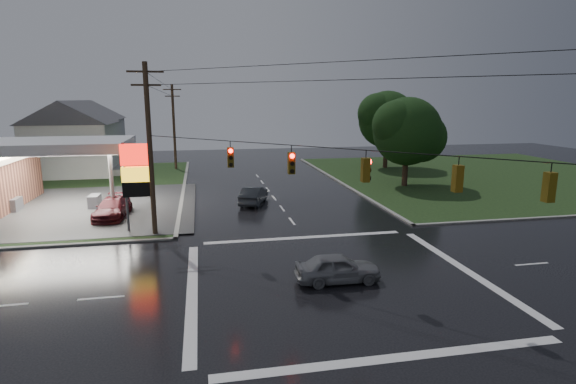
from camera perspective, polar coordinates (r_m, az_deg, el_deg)
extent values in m
plane|color=black|center=(22.74, 6.17, -10.98)|extent=(120.00, 120.00, 0.00)
cube|color=black|center=(56.92, 23.77, 1.92)|extent=(36.00, 36.00, 0.08)
cube|color=#2D2D2D|center=(41.30, -30.07, -1.99)|extent=(26.00, 18.00, 0.02)
cylinder|color=silver|center=(36.18, -21.46, 0.95)|extent=(0.30, 0.30, 5.00)
cylinder|color=silver|center=(42.01, -20.05, 2.45)|extent=(0.30, 0.30, 5.00)
cube|color=silver|center=(39.91, -28.10, 5.24)|extent=(12.00, 8.00, 0.80)
cube|color=white|center=(39.95, -28.04, 4.65)|extent=(11.40, 7.40, 0.04)
cube|color=#59595E|center=(41.55, -31.44, -1.41)|extent=(0.80, 1.60, 1.10)
cube|color=#59595E|center=(39.83, -23.34, -1.13)|extent=(0.80, 1.60, 1.10)
cylinder|color=#59595E|center=(31.44, -19.91, 0.47)|extent=(0.16, 0.16, 6.00)
cylinder|color=#59595E|center=(31.22, -17.01, 0.59)|extent=(0.16, 0.16, 6.00)
cube|color=red|center=(30.99, -18.73, 4.52)|extent=(2.00, 0.35, 1.40)
cube|color=yellow|center=(31.17, -18.57, 2.15)|extent=(2.00, 0.35, 1.00)
cube|color=black|center=(31.34, -18.45, 0.35)|extent=(2.00, 0.35, 1.00)
cylinder|color=#382619|center=(29.85, -17.10, 4.95)|extent=(0.32, 0.32, 11.00)
cube|color=#382619|center=(29.72, -17.69, 14.37)|extent=(2.20, 0.12, 0.12)
cube|color=#382619|center=(29.69, -17.59, 12.83)|extent=(1.80, 0.12, 0.12)
cylinder|color=#382619|center=(58.20, -14.27, 7.92)|extent=(0.32, 0.32, 10.50)
cube|color=#382619|center=(58.10, -14.51, 12.49)|extent=(2.20, 0.12, 0.12)
cube|color=#382619|center=(58.09, -14.47, 11.71)|extent=(1.80, 0.12, 0.12)
cube|color=#59470C|center=(25.01, -7.31, 4.39)|extent=(0.34, 0.34, 1.10)
cylinder|color=#FF0C07|center=(24.76, -7.30, 5.20)|extent=(0.22, 0.08, 0.22)
cube|color=#59470C|center=(22.58, 0.43, 3.70)|extent=(0.34, 0.34, 1.10)
cylinder|color=#FF0C07|center=(22.33, 0.54, 4.59)|extent=(0.22, 0.08, 0.22)
cube|color=#59470C|center=(20.65, 9.81, 2.77)|extent=(0.34, 0.34, 1.10)
cylinder|color=#FF0C07|center=(20.67, 10.37, 3.82)|extent=(0.08, 0.22, 0.22)
cube|color=#59470C|center=(19.38, 20.73, 1.60)|extent=(0.34, 0.34, 1.10)
cylinder|color=#FF0C07|center=(19.49, 20.50, 2.80)|extent=(0.22, 0.08, 0.22)
cube|color=#59470C|center=(18.94, 30.23, 0.53)|extent=(0.34, 0.34, 1.10)
cylinder|color=#FF0C07|center=(19.02, 29.96, 1.77)|extent=(0.22, 0.08, 0.22)
cube|color=silver|center=(58.17, -25.68, 4.90)|extent=(9.00, 8.00, 6.00)
cube|color=gray|center=(57.39, -20.33, 2.62)|extent=(1.60, 4.80, 0.80)
cube|color=silver|center=(70.02, -24.07, 6.00)|extent=(9.00, 8.00, 6.00)
cube|color=gray|center=(69.29, -19.61, 4.12)|extent=(1.60, 4.80, 0.80)
cylinder|color=black|center=(47.09, 14.69, 3.74)|extent=(0.56, 0.56, 5.04)
sphere|color=black|center=(46.79, 14.89, 7.45)|extent=(6.80, 6.80, 6.80)
sphere|color=black|center=(47.86, 16.54, 6.69)|extent=(5.10, 5.10, 5.10)
sphere|color=black|center=(45.80, 13.61, 8.33)|extent=(4.76, 4.76, 4.76)
cylinder|color=black|center=(59.14, 12.33, 5.68)|extent=(0.56, 0.56, 5.60)
sphere|color=black|center=(58.90, 12.47, 8.97)|extent=(7.20, 7.20, 7.20)
sphere|color=black|center=(59.94, 13.92, 8.27)|extent=(5.40, 5.40, 5.40)
sphere|color=black|center=(57.94, 11.34, 9.77)|extent=(5.04, 5.04, 5.04)
imported|color=#23272B|center=(38.23, -4.39, -0.40)|extent=(3.05, 4.79, 1.49)
imported|color=slate|center=(22.24, 6.33, -9.57)|extent=(4.18, 1.76, 1.41)
imported|color=#501217|center=(36.12, -21.37, -1.90)|extent=(2.48, 5.31, 1.50)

